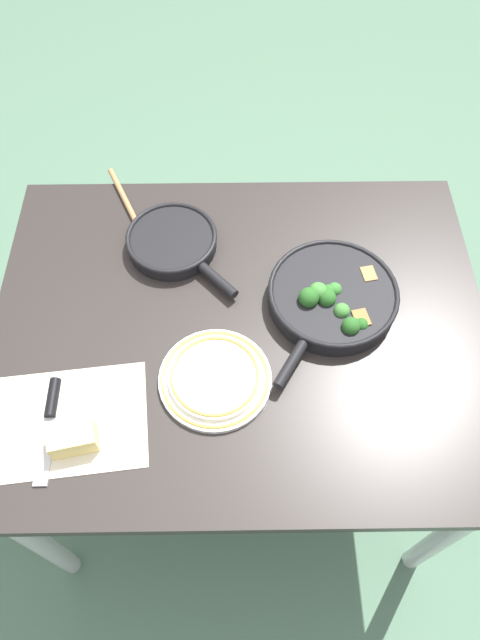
# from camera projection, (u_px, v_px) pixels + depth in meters

# --- Properties ---
(ground_plane) EXTENTS (14.00, 14.00, 0.00)m
(ground_plane) POSITION_uv_depth(u_px,v_px,m) (240.00, 438.00, 1.93)
(ground_plane) COLOR #51755B
(dining_table_red) EXTENTS (1.14, 0.91, 0.73)m
(dining_table_red) POSITION_uv_depth(u_px,v_px,m) (240.00, 343.00, 1.38)
(dining_table_red) COLOR #2D2826
(dining_table_red) RESTS_ON ground_plane
(skillet_broccoli) EXTENTS (0.30, 0.39, 0.08)m
(skillet_broccoli) POSITION_uv_depth(u_px,v_px,m) (332.00, 297.00, 1.31)
(skillet_broccoli) COLOR black
(skillet_broccoli) RESTS_ON dining_table_red
(skillet_eggs) EXTENTS (0.28, 0.29, 0.04)m
(skillet_eggs) POSITION_uv_depth(u_px,v_px,m) (173.00, 241.00, 1.41)
(skillet_eggs) COLOR black
(skillet_eggs) RESTS_ON dining_table_red
(wooden_spoon) EXTENTS (0.17, 0.32, 0.02)m
(wooden_spoon) POSITION_uv_depth(u_px,v_px,m) (137.00, 223.00, 1.46)
(wooden_spoon) COLOR #A87A4C
(wooden_spoon) RESTS_ON dining_table_red
(parchment_sheet) EXTENTS (0.35, 0.27, 0.00)m
(parchment_sheet) POSITION_uv_depth(u_px,v_px,m) (68.00, 421.00, 1.18)
(parchment_sheet) COLOR silver
(parchment_sheet) RESTS_ON dining_table_red
(grater_knife) EXTENTS (0.03, 0.23, 0.02)m
(grater_knife) POSITION_uv_depth(u_px,v_px,m) (50.00, 415.00, 1.18)
(grater_knife) COLOR silver
(grater_knife) RESTS_ON dining_table_red
(cheese_block) EXTENTS (0.10, 0.07, 0.05)m
(cheese_block) POSITION_uv_depth(u_px,v_px,m) (73.00, 440.00, 1.13)
(cheese_block) COLOR #EFD67A
(cheese_block) RESTS_ON dining_table_red
(dinner_plate_stack) EXTENTS (0.24, 0.24, 0.03)m
(dinner_plate_stack) POSITION_uv_depth(u_px,v_px,m) (215.00, 378.00, 1.22)
(dinner_plate_stack) COLOR white
(dinner_plate_stack) RESTS_ON dining_table_red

